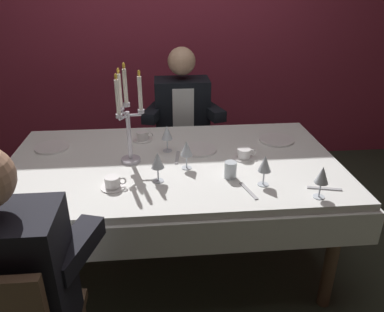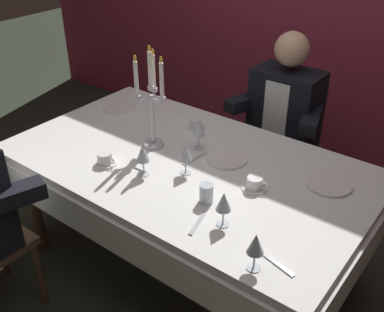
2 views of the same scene
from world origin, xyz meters
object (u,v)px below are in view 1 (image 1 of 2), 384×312
at_px(wine_glass_0, 186,149).
at_px(seated_diner_0, 7,279).
at_px(dining_table, 173,179).
at_px(dinner_plate_2, 199,149).
at_px(coffee_cup_0, 143,136).
at_px(wine_glass_1, 322,176).
at_px(wine_glass_2, 158,161).
at_px(wine_glass_3, 167,133).
at_px(seated_diner_1, 182,112).
at_px(dinner_plate_0, 52,147).
at_px(dinner_plate_1, 276,140).
at_px(water_tumbler_0, 230,170).
at_px(coffee_cup_1, 113,183).
at_px(wine_glass_4, 265,165).
at_px(candelabra, 128,120).
at_px(coffee_cup_2, 244,154).

distance_m(wine_glass_0, seated_diner_0, 1.06).
xyz_separation_m(dining_table, dinner_plate_2, (0.17, 0.13, 0.13)).
xyz_separation_m(wine_glass_0, coffee_cup_0, (-0.25, 0.42, -0.09)).
bearing_deg(wine_glass_0, wine_glass_1, -30.80).
height_order(wine_glass_2, wine_glass_3, same).
bearing_deg(seated_diner_1, dinner_plate_0, -142.93).
bearing_deg(dinner_plate_1, water_tumbler_0, -130.13).
height_order(coffee_cup_1, seated_diner_0, seated_diner_0).
xyz_separation_m(dining_table, wine_glass_4, (0.45, -0.32, 0.23)).
height_order(dining_table, candelabra, candelabra).
xyz_separation_m(coffee_cup_1, seated_diner_1, (0.43, 1.17, -0.03)).
distance_m(dinner_plate_0, seated_diner_1, 1.07).
distance_m(dinner_plate_1, dinner_plate_2, 0.53).
relative_size(wine_glass_2, wine_glass_4, 1.00).
xyz_separation_m(candelabra, seated_diner_0, (-0.38, -0.90, -0.25)).
xyz_separation_m(wine_glass_4, seated_diner_0, (-1.07, -0.56, -0.12)).
bearing_deg(dinner_plate_2, wine_glass_1, -49.01).
bearing_deg(dining_table, wine_glass_1, -34.17).
relative_size(dinner_plate_2, wine_glass_0, 1.31).
relative_size(candelabra, wine_glass_2, 3.44).
bearing_deg(dinner_plate_2, coffee_cup_0, 151.36).
distance_m(water_tumbler_0, seated_diner_0, 1.13).
bearing_deg(wine_glass_3, dinner_plate_0, 171.70).
bearing_deg(candelabra, seated_diner_0, -113.09).
relative_size(candelabra, wine_glass_4, 3.44).
bearing_deg(seated_diner_1, dining_table, -97.33).
distance_m(dinner_plate_1, seated_diner_0, 1.72).
bearing_deg(wine_glass_4, coffee_cup_2, 95.63).
height_order(wine_glass_2, seated_diner_0, seated_diner_0).
relative_size(candelabra, coffee_cup_0, 4.27).
xyz_separation_m(candelabra, dinner_plate_0, (-0.50, 0.23, -0.24)).
height_order(wine_glass_4, coffee_cup_1, wine_glass_4).
distance_m(dining_table, coffee_cup_1, 0.44).
height_order(wine_glass_1, coffee_cup_0, wine_glass_1).
height_order(wine_glass_1, wine_glass_2, same).
bearing_deg(dinner_plate_0, seated_diner_1, 37.07).
bearing_deg(wine_glass_4, wine_glass_3, 135.71).
bearing_deg(coffee_cup_1, seated_diner_0, -117.23).
height_order(candelabra, coffee_cup_2, candelabra).
xyz_separation_m(coffee_cup_2, seated_diner_0, (-1.04, -0.88, -0.03)).
bearing_deg(water_tumbler_0, wine_glass_3, 130.85).
height_order(wine_glass_1, coffee_cup_1, wine_glass_1).
distance_m(wine_glass_0, wine_glass_1, 0.71).
bearing_deg(wine_glass_0, candelabra, 160.26).
distance_m(coffee_cup_1, seated_diner_1, 1.24).
bearing_deg(candelabra, dinner_plate_1, 13.42).
bearing_deg(dinner_plate_2, dining_table, -141.90).
bearing_deg(wine_glass_1, wine_glass_2, 163.48).
bearing_deg(water_tumbler_0, dinner_plate_1, 49.87).
relative_size(wine_glass_0, water_tumbler_0, 1.82).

